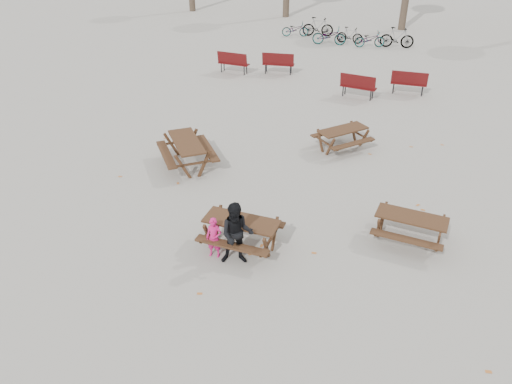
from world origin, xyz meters
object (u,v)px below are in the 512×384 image
(food_tray, at_px, (236,223))
(soda_bottle, at_px, (233,218))
(picnic_table_east, at_px, (410,229))
(child, at_px, (214,238))
(picnic_table_north, at_px, (187,153))
(picnic_table_far, at_px, (342,139))
(main_picnic_table, at_px, (241,227))
(adult, at_px, (237,234))

(food_tray, distance_m, soda_bottle, 0.16)
(picnic_table_east, bearing_deg, child, -148.57)
(soda_bottle, xyz_separation_m, picnic_table_north, (-3.02, 3.42, -0.42))
(picnic_table_east, distance_m, picnic_table_far, 5.29)
(food_tray, bearing_deg, main_picnic_table, 71.31)
(food_tray, distance_m, picnic_table_east, 4.30)
(picnic_table_far, bearing_deg, adult, -148.22)
(picnic_table_east, height_order, picnic_table_far, picnic_table_east)
(soda_bottle, distance_m, picnic_table_north, 4.58)
(picnic_table_north, bearing_deg, child, -5.70)
(child, relative_size, picnic_table_north, 0.53)
(adult, distance_m, picnic_table_north, 5.15)
(picnic_table_north, xyz_separation_m, picnic_table_far, (4.32, 2.90, -0.06))
(child, distance_m, picnic_table_east, 4.82)
(main_picnic_table, relative_size, soda_bottle, 10.59)
(picnic_table_east, height_order, picnic_table_north, picnic_table_north)
(adult, height_order, picnic_table_far, adult)
(food_tray, height_order, soda_bottle, soda_bottle)
(picnic_table_far, bearing_deg, child, -153.08)
(food_tray, bearing_deg, picnic_table_east, 25.60)
(food_tray, relative_size, picnic_table_north, 0.09)
(adult, height_order, picnic_table_east, adult)
(food_tray, distance_m, picnic_table_far, 6.54)
(soda_bottle, relative_size, child, 0.16)
(soda_bottle, relative_size, picnic_table_east, 0.10)
(main_picnic_table, relative_size, picnic_table_north, 0.91)
(adult, xyz_separation_m, picnic_table_far, (1.00, 6.82, -0.43))
(main_picnic_table, xyz_separation_m, child, (-0.47, -0.56, -0.06))
(child, height_order, adult, adult)
(picnic_table_far, bearing_deg, soda_bottle, -151.54)
(soda_bottle, bearing_deg, main_picnic_table, 22.86)
(soda_bottle, relative_size, adult, 0.11)
(adult, xyz_separation_m, picnic_table_north, (-3.32, 3.92, -0.37))
(main_picnic_table, bearing_deg, adult, -77.64)
(food_tray, bearing_deg, soda_bottle, 140.69)
(food_tray, height_order, child, child)
(food_tray, distance_m, picnic_table_north, 4.73)
(adult, bearing_deg, picnic_table_east, 11.81)
(food_tray, xyz_separation_m, adult, (0.18, -0.40, 0.00))
(picnic_table_north, distance_m, picnic_table_far, 5.20)
(child, relative_size, picnic_table_east, 0.62)
(main_picnic_table, height_order, picnic_table_north, picnic_table_north)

